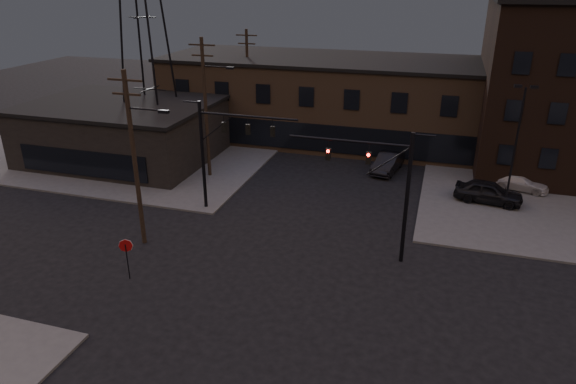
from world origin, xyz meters
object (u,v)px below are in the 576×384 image
at_px(parked_car_lot_a, 489,192).
at_px(car_crossing, 388,163).
at_px(traffic_signal_near, 388,183).
at_px(parked_car_lot_b, 521,182).
at_px(traffic_signal_far, 219,145).
at_px(stop_sign, 126,250).

relative_size(parked_car_lot_a, car_crossing, 0.99).
bearing_deg(parked_car_lot_a, traffic_signal_near, 156.04).
bearing_deg(car_crossing, parked_car_lot_b, 2.28).
relative_size(traffic_signal_far, parked_car_lot_b, 1.91).
distance_m(parked_car_lot_a, car_crossing, 9.36).
height_order(parked_car_lot_a, car_crossing, parked_car_lot_a).
relative_size(traffic_signal_near, parked_car_lot_a, 1.65).
bearing_deg(parked_car_lot_a, parked_car_lot_b, -29.33).
xyz_separation_m(traffic_signal_near, traffic_signal_far, (-12.07, 3.50, 0.08)).
distance_m(traffic_signal_near, stop_sign, 15.17).
xyz_separation_m(parked_car_lot_a, parked_car_lot_b, (2.59, 3.38, -0.22)).
distance_m(traffic_signal_far, parked_car_lot_a, 20.21).
bearing_deg(stop_sign, parked_car_lot_a, 40.35).
bearing_deg(parked_car_lot_b, traffic_signal_near, 162.12).
height_order(traffic_signal_far, car_crossing, traffic_signal_far).
relative_size(parked_car_lot_a, parked_car_lot_b, 1.16).
distance_m(stop_sign, car_crossing, 24.73).
height_order(traffic_signal_far, parked_car_lot_a, traffic_signal_far).
height_order(traffic_signal_near, parked_car_lot_a, traffic_signal_near).
bearing_deg(traffic_signal_far, stop_sign, -97.32).
bearing_deg(car_crossing, traffic_signal_far, -122.00).
bearing_deg(parked_car_lot_a, car_crossing, 67.06).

